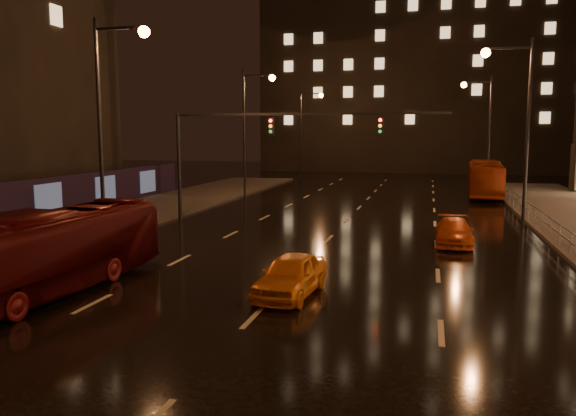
{
  "coord_description": "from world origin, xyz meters",
  "views": [
    {
      "loc": [
        4.57,
        -10.23,
        4.99
      ],
      "look_at": [
        -0.06,
        8.17,
        2.5
      ],
      "focal_mm": 35.0,
      "sensor_mm": 36.0,
      "label": 1
    }
  ],
  "objects": [
    {
      "name": "ground",
      "position": [
        0.0,
        20.0,
        0.0
      ],
      "size": [
        140.0,
        140.0,
        0.0
      ],
      "primitive_type": "plane",
      "color": "black",
      "rests_on": "ground"
    },
    {
      "name": "taxi_far",
      "position": [
        5.77,
        16.14,
        0.58
      ],
      "size": [
        1.63,
        3.99,
        1.16
      ],
      "primitive_type": "imported",
      "rotation": [
        0.0,
        0.0,
        0.0
      ],
      "color": "#D85214",
      "rests_on": "ground"
    },
    {
      "name": "bus_red",
      "position": [
        -6.94,
        4.68,
        1.33
      ],
      "size": [
        2.8,
        9.68,
        2.66
      ],
      "primitive_type": "imported",
      "rotation": [
        0.0,
        0.0,
        -0.06
      ],
      "color": "#520B0C",
      "rests_on": "ground"
    },
    {
      "name": "bus_curb",
      "position": [
        9.0,
        37.64,
        1.45
      ],
      "size": [
        2.95,
        10.5,
        2.89
      ],
      "primitive_type": "imported",
      "rotation": [
        0.0,
        0.0,
        -0.05
      ],
      "color": "#91300E",
      "rests_on": "ground"
    },
    {
      "name": "sidewalk_left",
      "position": [
        -13.5,
        15.0,
        0.07
      ],
      "size": [
        7.0,
        70.0,
        0.15
      ],
      "primitive_type": "cube",
      "color": "#38332D",
      "rests_on": "ground"
    },
    {
      "name": "building_distant",
      "position": [
        4.0,
        72.0,
        18.0
      ],
      "size": [
        44.0,
        16.0,
        36.0
      ],
      "primitive_type": "cube",
      "color": "black",
      "rests_on": "ground"
    },
    {
      "name": "taxi_near",
      "position": [
        0.5,
        6.28,
        0.65
      ],
      "size": [
        1.88,
        3.93,
        1.29
      ],
      "primitive_type": "imported",
      "rotation": [
        0.0,
        0.0,
        -0.1
      ],
      "color": "orange",
      "rests_on": "ground"
    },
    {
      "name": "traffic_signal",
      "position": [
        -5.06,
        20.0,
        4.74
      ],
      "size": [
        15.31,
        0.32,
        6.2
      ],
      "color": "black",
      "rests_on": "ground"
    },
    {
      "name": "railing_right",
      "position": [
        10.2,
        18.0,
        0.9
      ],
      "size": [
        0.05,
        56.0,
        1.0
      ],
      "color": "#99999E",
      "rests_on": "sidewalk_right"
    }
  ]
}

